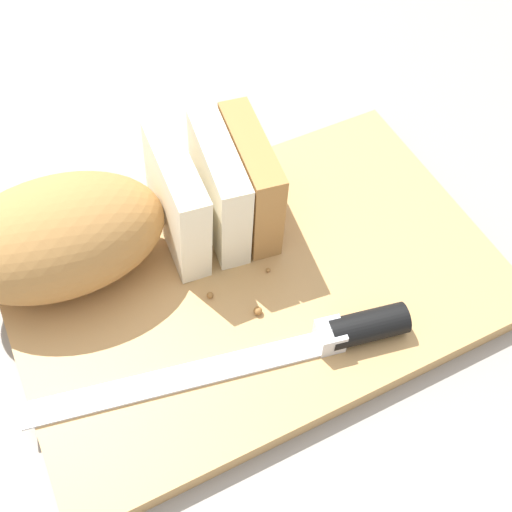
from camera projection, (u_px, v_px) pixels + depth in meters
The scene contains 7 objects.
ground_plane at pixel (256, 288), 0.53m from camera, with size 3.00×3.00×0.00m, color gray.
cutting_board at pixel (256, 283), 0.52m from camera, with size 0.40×0.26×0.02m, color tan.
bread_loaf at pixel (109, 222), 0.49m from camera, with size 0.27×0.13×0.09m.
bread_knife at pixel (319, 339), 0.47m from camera, with size 0.29×0.09×0.02m.
crumb_near_knife at pixel (258, 311), 0.49m from camera, with size 0.01×0.01×0.01m, color #996633.
crumb_near_loaf at pixel (270, 273), 0.51m from camera, with size 0.00×0.00×0.00m, color #996633.
crumb_stray_left at pixel (211, 297), 0.50m from camera, with size 0.01×0.01×0.01m, color #996633.
Camera 1 is at (-0.13, -0.25, 0.45)m, focal length 43.45 mm.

